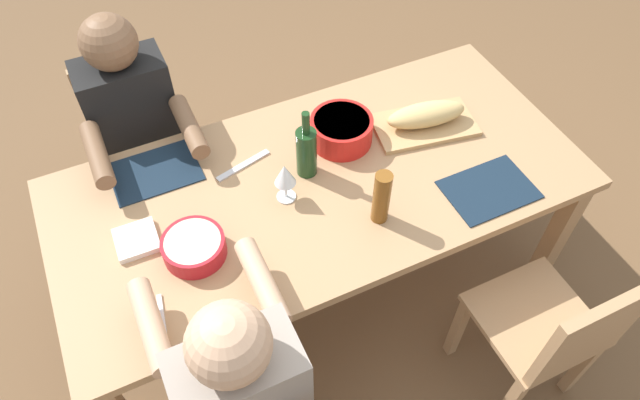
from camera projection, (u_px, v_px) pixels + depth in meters
The scene contains 18 objects.
ground_plane at pixel (320, 285), 2.71m from camera, with size 8.00×8.00×0.00m, color brown.
dining_table at pixel (320, 195), 2.19m from camera, with size 1.95×0.92×0.74m.
chair_far_left at pixel (553, 332), 2.03m from camera, with size 0.40×0.40×0.85m.
chair_near_right at pixel (140, 138), 2.63m from camera, with size 0.40×0.40×0.85m.
diner_near_right at pixel (138, 130), 2.36m from camera, with size 0.41×0.53×1.20m.
diner_far_right at pixel (240, 391), 1.68m from camera, with size 0.41×0.53×1.20m.
serving_bowl_greens at pixel (341, 129), 2.22m from camera, with size 0.24×0.24×0.11m.
serving_bowl_pasta at pixel (194, 246), 1.90m from camera, with size 0.21×0.21×0.07m.
cutting_board at pixel (424, 125), 2.30m from camera, with size 0.40×0.22×0.02m, color tan.
bread_loaf at pixel (426, 115), 2.26m from camera, with size 0.32×0.11×0.09m, color tan.
wine_bottle at pixel (306, 151), 2.08m from camera, with size 0.08×0.08×0.29m.
beer_bottle at pixel (382, 198), 1.94m from camera, with size 0.06×0.06×0.22m, color brown.
wine_glass at pixel (285, 176), 1.99m from camera, with size 0.08×0.08×0.17m.
placemat_far_left at pixel (489, 190), 2.10m from camera, with size 0.32×0.23×0.01m, color #142333.
placemat_near_right at pixel (155, 172), 2.16m from camera, with size 0.32×0.23×0.01m, color #142333.
fork_far_right at pixel (162, 318), 1.78m from camera, with size 0.02×0.17×0.01m, color silver.
carving_knife at pixel (243, 165), 2.18m from camera, with size 0.23×0.02×0.01m, color silver.
napkin_stack at pixel (137, 240), 1.95m from camera, with size 0.14×0.14×0.02m, color white.
Camera 1 is at (0.59, 1.26, 2.35)m, focal length 32.55 mm.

